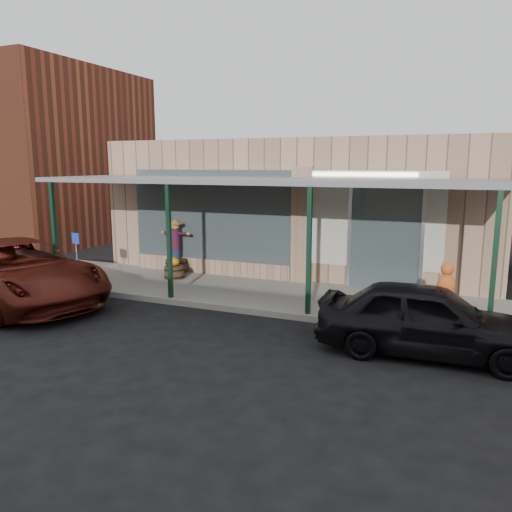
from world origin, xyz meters
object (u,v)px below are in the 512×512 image
at_px(barrel_scarecrow, 176,255).
at_px(handicap_sign, 76,251).
at_px(barrel_pumpkin, 174,271).
at_px(parked_sedan, 428,319).
at_px(car_maroon, 16,272).

bearing_deg(barrel_scarecrow, handicap_sign, -127.71).
distance_m(barrel_pumpkin, parked_sedan, 7.85).
xyz_separation_m(barrel_scarecrow, parked_sedan, (7.62, -3.68, -0.03)).
bearing_deg(barrel_scarecrow, barrel_pumpkin, -62.27).
height_order(handicap_sign, car_maroon, same).
bearing_deg(barrel_pumpkin, barrel_scarecrow, 117.59).
bearing_deg(barrel_scarecrow, parked_sedan, -25.64).
xyz_separation_m(barrel_pumpkin, car_maroon, (-2.56, -3.30, 0.40)).
relative_size(barrel_scarecrow, handicap_sign, 1.16).
bearing_deg(barrel_pumpkin, parked_sedan, -22.31).
xyz_separation_m(barrel_pumpkin, parked_sedan, (7.26, -2.98, 0.29)).
distance_m(barrel_scarecrow, handicap_sign, 2.94).
distance_m(parked_sedan, car_maroon, 9.83).
relative_size(handicap_sign, parked_sedan, 0.36).
relative_size(barrel_scarecrow, car_maroon, 0.29).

